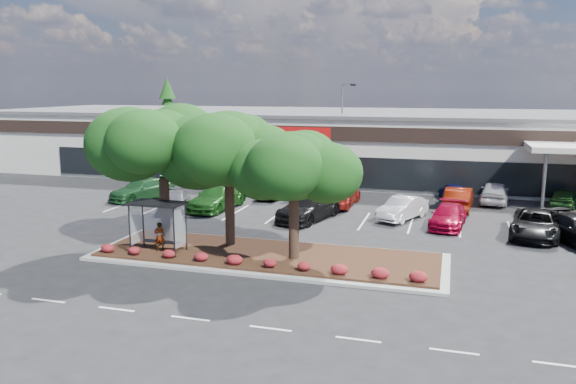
# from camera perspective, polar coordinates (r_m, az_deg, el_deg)

# --- Properties ---
(ground) EXTENTS (160.00, 160.00, 0.00)m
(ground) POSITION_cam_1_polar(r_m,az_deg,el_deg) (24.70, -0.64, -9.82)
(ground) COLOR black
(ground) RESTS_ON ground
(retail_store) EXTENTS (80.40, 25.20, 6.25)m
(retail_store) POSITION_cam_1_polar(r_m,az_deg,el_deg) (56.70, 9.53, 4.93)
(retail_store) COLOR silver
(retail_store) RESTS_ON ground
(landscape_island) EXTENTS (18.00, 6.00, 0.26)m
(landscape_island) POSITION_cam_1_polar(r_m,az_deg,el_deg) (28.85, -2.13, -6.53)
(landscape_island) COLOR #A1A19C
(landscape_island) RESTS_ON ground
(lane_markings) EXTENTS (33.12, 20.06, 0.01)m
(lane_markings) POSITION_cam_1_polar(r_m,az_deg,el_deg) (34.38, 4.23, -3.94)
(lane_markings) COLOR silver
(lane_markings) RESTS_ON ground
(shrub_row) EXTENTS (17.00, 0.80, 0.50)m
(shrub_row) POSITION_cam_1_polar(r_m,az_deg,el_deg) (26.84, -3.56, -7.00)
(shrub_row) COLOR maroon
(shrub_row) RESTS_ON landscape_island
(bus_shelter) EXTENTS (2.75, 1.55, 2.59)m
(bus_shelter) POSITION_cam_1_polar(r_m,az_deg,el_deg) (29.55, -12.99, -2.01)
(bus_shelter) COLOR black
(bus_shelter) RESTS_ON landscape_island
(island_tree_west) EXTENTS (7.20, 7.20, 7.89)m
(island_tree_west) POSITION_cam_1_polar(r_m,az_deg,el_deg) (30.78, -12.54, 2.10)
(island_tree_west) COLOR #103811
(island_tree_west) RESTS_ON landscape_island
(island_tree_mid) EXTENTS (6.60, 6.60, 7.32)m
(island_tree_mid) POSITION_cam_1_polar(r_m,az_deg,el_deg) (29.94, -5.99, 1.52)
(island_tree_mid) COLOR #103811
(island_tree_mid) RESTS_ON landscape_island
(island_tree_east) EXTENTS (5.80, 5.80, 6.50)m
(island_tree_east) POSITION_cam_1_polar(r_m,az_deg,el_deg) (27.32, 0.61, -0.17)
(island_tree_east) COLOR #103811
(island_tree_east) RESTS_ON landscape_island
(conifer_north_west) EXTENTS (4.40, 4.40, 10.00)m
(conifer_north_west) POSITION_cam_1_polar(r_m,az_deg,el_deg) (77.51, -12.08, 7.70)
(conifer_north_west) COLOR #103811
(conifer_north_west) RESTS_ON ground
(person_waiting) EXTENTS (0.64, 0.53, 1.52)m
(person_waiting) POSITION_cam_1_polar(r_m,az_deg,el_deg) (29.84, -12.91, -4.43)
(person_waiting) COLOR #594C47
(person_waiting) RESTS_ON landscape_island
(light_pole) EXTENTS (1.42, 0.75, 9.04)m
(light_pole) POSITION_cam_1_polar(r_m,az_deg,el_deg) (51.27, 5.59, 5.37)
(light_pole) COLOR #A1A19C
(light_pole) RESTS_ON ground
(car_0) EXTENTS (4.25, 5.90, 1.59)m
(car_0) POSITION_cam_1_polar(r_m,az_deg,el_deg) (45.07, -14.60, 0.26)
(car_0) COLOR #1D4B23
(car_0) RESTS_ON ground
(car_1) EXTENTS (3.23, 4.91, 1.32)m
(car_1) POSITION_cam_1_polar(r_m,az_deg,el_deg) (40.58, -11.45, -0.92)
(car_1) COLOR #5C5D64
(car_1) RESTS_ON ground
(car_2) EXTENTS (2.97, 6.08, 1.70)m
(car_2) POSITION_cam_1_polar(r_m,az_deg,el_deg) (40.56, -7.18, -0.52)
(car_2) COLOR #1B5017
(car_2) RESTS_ON ground
(car_3) EXTENTS (3.85, 6.32, 1.71)m
(car_3) POSITION_cam_1_polar(r_m,az_deg,el_deg) (37.03, 2.14, -1.50)
(car_3) COLOR black
(car_3) RESTS_ON ground
(car_4) EXTENTS (3.28, 4.81, 1.50)m
(car_4) POSITION_cam_1_polar(r_m,az_deg,el_deg) (37.81, 11.52, -1.62)
(car_4) COLOR white
(car_4) RESTS_ON ground
(car_5) EXTENTS (2.46, 4.98, 1.39)m
(car_5) POSITION_cam_1_polar(r_m,az_deg,el_deg) (36.47, 15.96, -2.36)
(car_5) COLOR maroon
(car_5) RESTS_ON ground
(car_6) EXTENTS (3.50, 6.02, 1.58)m
(car_6) POSITION_cam_1_polar(r_m,az_deg,el_deg) (35.74, 23.86, -2.98)
(car_6) COLOR black
(car_6) RESTS_ON ground
(car_10) EXTENTS (2.32, 4.61, 1.51)m
(car_10) POSITION_cam_1_polar(r_m,az_deg,el_deg) (44.23, -1.76, 0.36)
(car_10) COLOR black
(car_10) RESTS_ON ground
(car_11) EXTENTS (3.78, 5.55, 1.49)m
(car_11) POSITION_cam_1_polar(r_m,az_deg,el_deg) (44.65, 2.75, 0.44)
(car_11) COLOR maroon
(car_11) RESTS_ON ground
(car_12) EXTENTS (2.55, 5.82, 1.66)m
(car_12) POSITION_cam_1_polar(r_m,az_deg,el_deg) (41.40, 5.21, -0.28)
(car_12) COLOR maroon
(car_12) RESTS_ON ground
(car_13) EXTENTS (2.20, 5.19, 1.66)m
(car_13) POSITION_cam_1_polar(r_m,az_deg,el_deg) (41.64, 16.95, -0.64)
(car_13) COLOR #661505
(car_13) RESTS_ON ground
(car_14) EXTENTS (2.49, 4.22, 1.35)m
(car_14) POSITION_cam_1_polar(r_m,az_deg,el_deg) (45.19, 16.46, 0.04)
(car_14) COLOR #121453
(car_14) RESTS_ON ground
(car_15) EXTENTS (2.50, 5.08, 1.67)m
(car_15) POSITION_cam_1_polar(r_m,az_deg,el_deg) (44.88, 20.23, -0.05)
(car_15) COLOR #BABABA
(car_15) RESTS_ON ground
(car_16) EXTENTS (2.83, 4.45, 1.41)m
(car_16) POSITION_cam_1_polar(r_m,az_deg,el_deg) (45.75, 26.30, -0.47)
(car_16) COLOR #1D431A
(car_16) RESTS_ON ground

